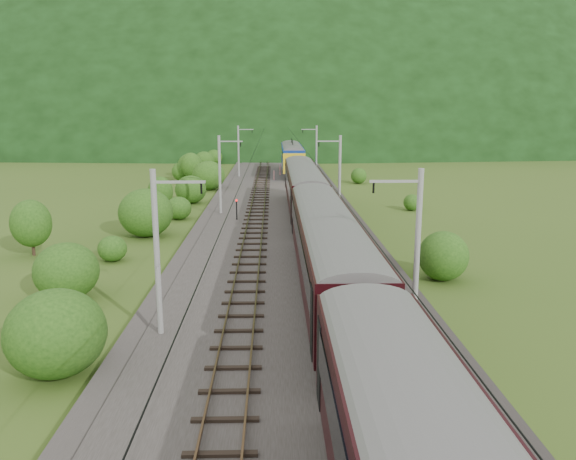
{
  "coord_description": "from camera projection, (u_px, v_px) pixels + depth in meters",
  "views": [
    {
      "loc": [
        -0.66,
        -25.82,
        11.05
      ],
      "look_at": [
        0.34,
        12.85,
        2.6
      ],
      "focal_mm": 35.0,
      "sensor_mm": 36.0,
      "label": 1
    }
  ],
  "objects": [
    {
      "name": "railbed",
      "position": [
        284.0,
        275.0,
        37.32
      ],
      "size": [
        14.0,
        220.0,
        0.3
      ],
      "primitive_type": "cube",
      "color": "#38332D",
      "rests_on": "ground"
    },
    {
      "name": "track_left",
      "position": [
        248.0,
        272.0,
        37.22
      ],
      "size": [
        2.4,
        220.0,
        0.27
      ],
      "color": "#523823",
      "rests_on": "railbed"
    },
    {
      "name": "catenary_left",
      "position": [
        220.0,
        173.0,
        57.73
      ],
      "size": [
        2.54,
        192.28,
        8.0
      ],
      "color": "gray",
      "rests_on": "railbed"
    },
    {
      "name": "mountain_ridge",
      "position": [
        63.0,
        128.0,
        317.55
      ],
      "size": [
        336.0,
        280.0,
        132.0
      ],
      "primitive_type": "ellipsoid",
      "color": "black",
      "rests_on": "ground"
    },
    {
      "name": "hazard_post_near",
      "position": [
        274.0,
        175.0,
        85.1
      ],
      "size": [
        0.15,
        0.15,
        1.45
      ],
      "primitive_type": "cylinder",
      "color": "red",
      "rests_on": "railbed"
    },
    {
      "name": "signal",
      "position": [
        237.0,
        208.0,
        54.88
      ],
      "size": [
        0.22,
        0.22,
        2.01
      ],
      "color": "black",
      "rests_on": "railbed"
    },
    {
      "name": "catenary_right",
      "position": [
        339.0,
        172.0,
        58.04
      ],
      "size": [
        2.54,
        192.28,
        8.0
      ],
      "color": "gray",
      "rests_on": "railbed"
    },
    {
      "name": "ground",
      "position": [
        288.0,
        337.0,
        27.59
      ],
      "size": [
        600.0,
        600.0,
        0.0
      ],
      "primitive_type": "plane",
      "color": "#39541A",
      "rests_on": "ground"
    },
    {
      "name": "track_right",
      "position": [
        320.0,
        272.0,
        37.34
      ],
      "size": [
        2.4,
        220.0,
        0.27
      ],
      "color": "#523823",
      "rests_on": "railbed"
    },
    {
      "name": "vegetation_left",
      "position": [
        114.0,
        226.0,
        43.16
      ],
      "size": [
        13.21,
        145.86,
        6.38
      ],
      "color": "#1F4813",
      "rests_on": "ground"
    },
    {
      "name": "train",
      "position": [
        363.0,
        320.0,
        19.36
      ],
      "size": [
        3.32,
        160.42,
        5.79
      ],
      "color": "black",
      "rests_on": "ground"
    },
    {
      "name": "hazard_post_far",
      "position": [
        280.0,
        169.0,
        91.82
      ],
      "size": [
        0.18,
        0.18,
        1.71
      ],
      "primitive_type": "cylinder",
      "color": "red",
      "rests_on": "railbed"
    },
    {
      "name": "mountain_main",
      "position": [
        275.0,
        130.0,
        281.52
      ],
      "size": [
        504.0,
        360.0,
        244.0
      ],
      "primitive_type": "ellipsoid",
      "color": "black",
      "rests_on": "ground"
    },
    {
      "name": "overhead_wires",
      "position": [
        284.0,
        171.0,
        35.84
      ],
      "size": [
        4.83,
        198.0,
        0.03
      ],
      "color": "black",
      "rests_on": "ground"
    }
  ]
}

